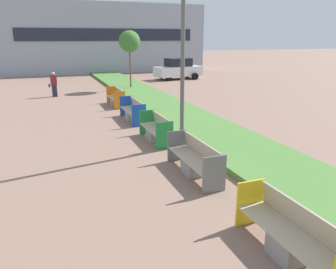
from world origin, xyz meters
TOP-DOWN VIEW (x-y plane):
  - planter_grass_strip at (3.20, 12.00)m, footprint 2.80×120.00m
  - building_backdrop at (4.00, 40.07)m, footprint 21.23×5.51m
  - bench_yellow_frame at (0.94, 6.60)m, footprint 0.65×2.37m
  - bench_grey_frame at (0.94, 10.42)m, footprint 0.65×2.40m
  - bench_green_frame at (0.94, 13.71)m, footprint 0.65×2.02m
  - bench_blue_frame at (0.94, 16.98)m, footprint 0.65×2.29m
  - bench_orange_frame at (0.94, 20.59)m, footprint 0.65×2.04m
  - street_lamp_post at (1.55, 12.77)m, footprint 0.24×0.44m
  - sapling_tree_far at (3.16, 25.99)m, footprint 1.49×1.49m
  - pedestrian_walking at (-2.14, 24.79)m, footprint 0.53×0.24m
  - parked_car_distant at (8.70, 30.43)m, footprint 4.40×2.30m

SIDE VIEW (x-z plane):
  - planter_grass_strip at x=3.20m, z-range 0.00..0.18m
  - bench_green_frame at x=0.94m, z-range -0.10..0.84m
  - bench_orange_frame at x=0.94m, z-range -0.10..0.84m
  - bench_blue_frame at x=0.94m, z-range -0.10..0.84m
  - bench_yellow_frame at x=0.94m, z-range -0.09..0.85m
  - bench_grey_frame at x=0.94m, z-range -0.09..0.85m
  - pedestrian_walking at x=-2.14m, z-range 0.00..1.57m
  - parked_car_distant at x=8.70m, z-range -0.02..1.84m
  - sapling_tree_far at x=3.16m, z-range 1.30..5.41m
  - building_backdrop at x=4.00m, z-range 0.00..7.08m
  - street_lamp_post at x=1.55m, z-range 0.39..8.51m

